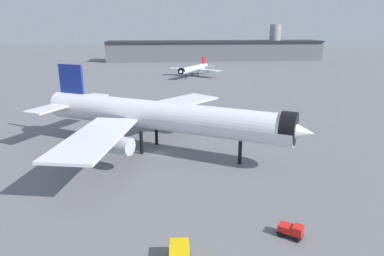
# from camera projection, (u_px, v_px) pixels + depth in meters

# --- Properties ---
(ground) EXTENTS (900.00, 900.00, 0.00)m
(ground) POSITION_uv_depth(u_px,v_px,m) (160.00, 153.00, 75.17)
(ground) COLOR slate
(airliner_near_gate) EXTENTS (62.71, 56.06, 18.31)m
(airliner_near_gate) POSITION_uv_depth(u_px,v_px,m) (158.00, 116.00, 74.56)
(airliner_near_gate) COLOR white
(airliner_near_gate) RESTS_ON ground
(airliner_far_taxiway) EXTENTS (29.50, 32.98, 10.16)m
(airliner_far_taxiway) POSITION_uv_depth(u_px,v_px,m) (194.00, 69.00, 189.21)
(airliner_far_taxiway) COLOR silver
(airliner_far_taxiway) RESTS_ON ground
(terminal_building) EXTENTS (179.55, 51.84, 28.96)m
(terminal_building) POSITION_uv_depth(u_px,v_px,m) (217.00, 50.00, 283.98)
(terminal_building) COLOR slate
(terminal_building) RESTS_ON ground
(baggage_tug_wing) EXTENTS (3.57, 3.13, 1.85)m
(baggage_tug_wing) POSITION_uv_depth(u_px,v_px,m) (291.00, 230.00, 44.95)
(baggage_tug_wing) COLOR black
(baggage_tug_wing) RESTS_ON ground
(traffic_cone_near_nose) EXTENTS (0.48, 0.48, 0.60)m
(traffic_cone_near_nose) POSITION_uv_depth(u_px,v_px,m) (265.00, 123.00, 97.67)
(traffic_cone_near_nose) COLOR #F2600C
(traffic_cone_near_nose) RESTS_ON ground
(traffic_cone_wingtip) EXTENTS (0.54, 0.54, 0.67)m
(traffic_cone_wingtip) POSITION_uv_depth(u_px,v_px,m) (6.00, 140.00, 82.97)
(traffic_cone_wingtip) COLOR #F2600C
(traffic_cone_wingtip) RESTS_ON ground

